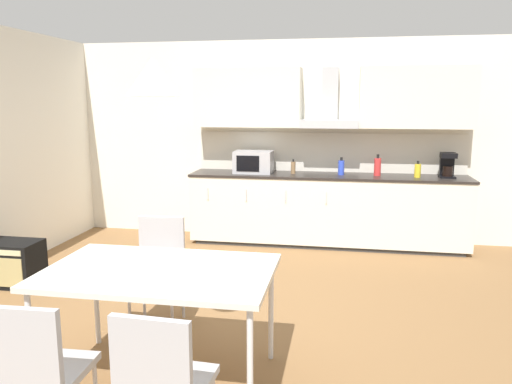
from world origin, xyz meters
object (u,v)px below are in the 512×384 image
object	(u,v)px
chair_near_left	(36,365)
microwave	(253,162)
bottle_blue	(341,167)
chair_near_right	(161,377)
pendant_lamp	(152,77)
coffee_maker	(447,165)
bottle_yellow	(418,170)
guitar_amp	(13,263)
bottle_red	(378,167)
dining_table	(159,276)
bottle_brown	(293,167)
chair_far_left	(159,260)

from	to	relation	value
chair_near_left	microwave	bearing A→B (deg)	85.79
microwave	bottle_blue	size ratio (longest dim) A/B	2.19
chair_near_right	pendant_lamp	bearing A→B (deg)	110.93
coffee_maker	pendant_lamp	size ratio (longest dim) A/B	0.94
bottle_yellow	guitar_amp	bearing A→B (deg)	-154.55
bottle_red	bottle_yellow	xyz separation A→B (m)	(0.47, -0.07, -0.03)
coffee_maker	chair_near_left	distance (m)	5.04
bottle_blue	dining_table	world-z (taller)	bottle_blue
microwave	chair_near_right	xyz separation A→B (m)	(0.33, -4.21, -0.51)
bottle_brown	pendant_lamp	world-z (taller)	pendant_lamp
bottle_yellow	bottle_brown	world-z (taller)	bottle_yellow
bottle_yellow	chair_far_left	bearing A→B (deg)	-133.09
chair_near_left	guitar_amp	distance (m)	2.85
bottle_red	chair_near_left	distance (m)	4.66
chair_near_right	pendant_lamp	size ratio (longest dim) A/B	2.72
chair_near_left	pendant_lamp	bearing A→B (deg)	69.00
bottle_brown	chair_near_left	size ratio (longest dim) A/B	0.21
bottle_brown	guitar_amp	size ratio (longest dim) A/B	0.36
coffee_maker	chair_near_left	size ratio (longest dim) A/B	0.34
dining_table	coffee_maker	bearing A→B (deg)	55.30
guitar_amp	microwave	bearing A→B (deg)	43.93
chair_far_left	chair_near_left	world-z (taller)	same
chair_near_left	guitar_amp	world-z (taller)	chair_near_left
coffee_maker	guitar_amp	world-z (taller)	coffee_maker
bottle_brown	dining_table	world-z (taller)	bottle_brown
dining_table	chair_far_left	world-z (taller)	chair_far_left
dining_table	pendant_lamp	xyz separation A→B (m)	(0.00, 0.00, 1.23)
coffee_maker	bottle_yellow	size ratio (longest dim) A/B	1.50
chair_far_left	pendant_lamp	size ratio (longest dim) A/B	2.72
bottle_blue	pendant_lamp	xyz separation A→B (m)	(-1.10, -3.39, 0.95)
bottle_red	bottle_yellow	distance (m)	0.47
bottle_yellow	chair_near_right	world-z (taller)	bottle_yellow
bottle_red	chair_near_left	world-z (taller)	bottle_red
coffee_maker	chair_far_left	xyz separation A→B (m)	(-2.69, -2.57, -0.52)
coffee_maker	chair_near_right	world-z (taller)	coffee_maker
microwave	chair_near_right	distance (m)	4.26
bottle_yellow	chair_near_left	bearing A→B (deg)	-119.19
dining_table	guitar_amp	size ratio (longest dim) A/B	2.77
bottle_blue	chair_far_left	size ratio (longest dim) A/B	0.25
bottle_yellow	chair_far_left	distance (m)	3.45
guitar_amp	pendant_lamp	bearing A→B (deg)	-33.86
bottle_red	chair_near_left	size ratio (longest dim) A/B	0.30
chair_near_left	pendant_lamp	xyz separation A→B (m)	(0.32, 0.84, 1.41)
chair_near_left	pendant_lamp	world-z (taller)	pendant_lamp
bottle_blue	bottle_yellow	distance (m)	0.91
chair_far_left	chair_near_right	bearing A→B (deg)	-68.78
chair_near_left	guitar_amp	xyz separation A→B (m)	(-1.75, 2.23, -0.31)
coffee_maker	chair_far_left	distance (m)	3.75
bottle_blue	chair_near_left	xyz separation A→B (m)	(-1.42, -4.23, -0.46)
bottle_blue	guitar_amp	xyz separation A→B (m)	(-3.17, -2.00, -0.77)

